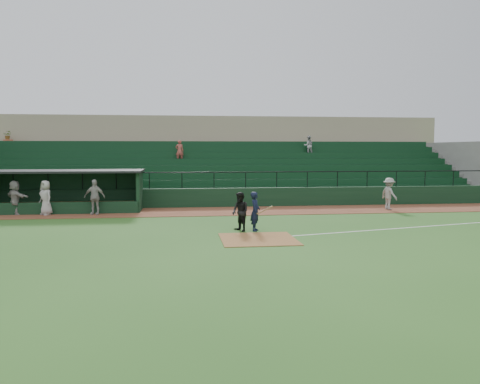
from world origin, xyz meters
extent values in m
plane|color=#27541B|center=(0.00, 0.00, 0.00)|extent=(90.00, 90.00, 0.00)
cube|color=brown|center=(0.00, 8.00, 0.01)|extent=(40.00, 4.00, 0.03)
cube|color=brown|center=(0.00, -1.00, 0.01)|extent=(3.00, 3.00, 0.03)
cube|color=white|center=(8.00, 1.20, 0.01)|extent=(17.49, 4.44, 0.01)
cube|color=black|center=(0.00, 10.20, 0.60)|extent=(36.00, 0.35, 1.20)
cylinder|color=black|center=(0.00, 10.20, 2.20)|extent=(36.00, 0.06, 0.06)
cube|color=slate|center=(0.00, 15.10, 1.80)|extent=(36.00, 9.00, 3.60)
cube|color=#0D3219|center=(0.00, 14.60, 2.25)|extent=(34.56, 8.00, 4.05)
cube|color=slate|center=(18.00, 15.15, 2.10)|extent=(0.35, 9.50, 4.20)
cube|color=gray|center=(0.00, 21.60, 3.20)|extent=(38.00, 3.00, 6.40)
cube|color=slate|center=(0.00, 19.60, 3.70)|extent=(36.00, 2.00, 0.20)
cylinder|color=#A55138|center=(-16.33, 19.50, 4.10)|extent=(0.70, 0.70, 0.60)
imported|color=#2D5923|center=(-16.33, 19.50, 4.73)|extent=(0.59, 0.51, 0.66)
imported|color=#A6A6A6|center=(6.86, 16.90, 3.92)|extent=(0.75, 0.59, 1.55)
imported|color=#A8483D|center=(-3.14, 15.90, 3.52)|extent=(0.59, 0.39, 1.63)
cube|color=black|center=(-9.75, 10.40, 1.15)|extent=(8.50, 0.20, 2.30)
cube|color=black|center=(-5.50, 9.10, 1.15)|extent=(0.20, 2.60, 2.30)
cube|color=black|center=(-9.75, 9.10, 2.36)|extent=(8.90, 3.20, 0.12)
cube|color=olive|center=(-9.75, 10.00, 0.25)|extent=(7.65, 0.40, 0.50)
cube|color=black|center=(-9.75, 7.75, 0.35)|extent=(8.50, 0.12, 0.70)
imported|color=black|center=(0.20, 1.07, 0.87)|extent=(0.59, 0.73, 1.75)
cylinder|color=olive|center=(0.60, 0.87, 0.95)|extent=(0.79, 0.34, 0.35)
imported|color=black|center=(-0.48, 1.05, 0.87)|extent=(0.97, 1.05, 1.74)
imported|color=gray|center=(9.35, 7.56, 0.98)|extent=(1.02, 1.38, 1.90)
imported|color=#A7A19C|center=(-7.83, 7.40, 1.00)|extent=(1.20, 0.64, 1.95)
imported|color=#ADA7A2|center=(-10.45, 7.52, 0.98)|extent=(1.09, 1.08, 1.90)
imported|color=#9D9793|center=(-12.18, 7.88, 0.98)|extent=(1.70, 1.57, 1.90)
camera|label=1|loc=(-3.07, -19.95, 3.60)|focal=36.12mm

